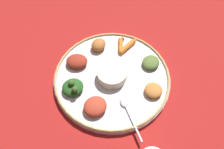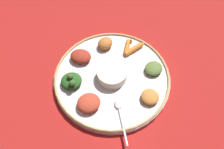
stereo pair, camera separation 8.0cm
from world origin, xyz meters
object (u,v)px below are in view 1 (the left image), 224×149
at_px(spoon, 128,112).
at_px(carrot_near_spoon, 128,46).
at_px(carrot_outer, 121,44).
at_px(center_bowl, 112,74).
at_px(greens_pile, 73,87).

relative_size(spoon, carrot_near_spoon, 1.56).
bearing_deg(carrot_outer, center_bowl, 179.20).
bearing_deg(greens_pile, carrot_outer, -27.18).
relative_size(greens_pile, carrot_outer, 1.30).
xyz_separation_m(greens_pile, carrot_outer, (0.22, -0.11, -0.01)).
bearing_deg(spoon, center_bowl, 34.29).
bearing_deg(greens_pile, carrot_near_spoon, -32.92).
xyz_separation_m(center_bowl, greens_pile, (-0.08, 0.11, -0.00)).
distance_m(spoon, carrot_outer, 0.27).
bearing_deg(spoon, greens_pile, 78.95).
height_order(carrot_near_spoon, carrot_outer, carrot_near_spoon).
relative_size(center_bowl, greens_pile, 1.05).
bearing_deg(center_bowl, spoon, -145.71).
bearing_deg(carrot_near_spoon, greens_pile, 147.08).
distance_m(center_bowl, carrot_near_spoon, 0.14).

